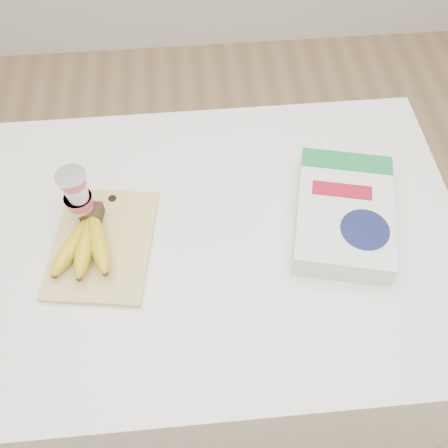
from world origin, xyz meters
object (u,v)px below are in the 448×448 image
object	(u,v)px
bananas	(86,242)
cereal_box	(344,213)
table	(205,317)
yogurt_stack	(78,196)
cutting_board	(103,244)

from	to	relation	value
bananas	cereal_box	bearing A→B (deg)	2.66
table	yogurt_stack	xyz separation A→B (m)	(-0.26, 0.07, 0.57)
cutting_board	bananas	distance (m)	0.05
cutting_board	bananas	world-z (taller)	bananas
cutting_board	yogurt_stack	xyz separation A→B (m)	(-0.04, 0.07, 0.09)
table	cereal_box	bearing A→B (deg)	1.58
bananas	yogurt_stack	distance (m)	0.10
table	cutting_board	size ratio (longest dim) A/B	4.17
yogurt_stack	bananas	bearing A→B (deg)	-82.71
bananas	cereal_box	world-z (taller)	bananas
table	bananas	bearing A→B (deg)	-175.84
table	yogurt_stack	size ratio (longest dim) A/B	8.04
cereal_box	cutting_board	bearing A→B (deg)	-164.92
bananas	cereal_box	distance (m)	0.59
table	bananas	size ratio (longest dim) A/B	6.14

